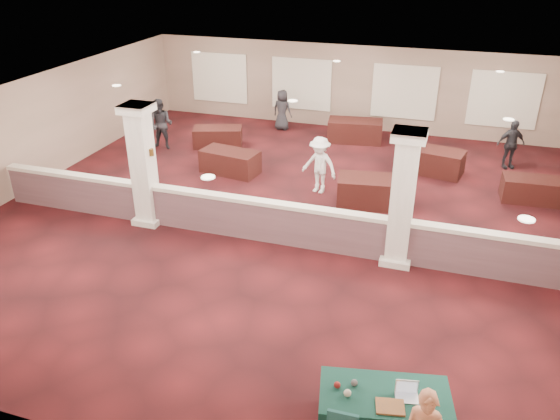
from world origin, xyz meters
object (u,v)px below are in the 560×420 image
(near_table, at_px, (383,412))
(far_table_front_left, at_px, (230,162))
(far_table_back_right, at_px, (432,161))
(far_table_back_left, at_px, (218,137))
(attendee_a, at_px, (161,124))
(attendee_d, at_px, (282,110))
(far_table_front_right, at_px, (533,190))
(far_table_front_center, at_px, (374,192))
(far_table_back_center, at_px, (355,131))
(attendee_b, at_px, (319,165))
(attendee_c, at_px, (511,144))

(near_table, xyz_separation_m, far_table_front_left, (-6.15, 8.79, -0.01))
(far_table_front_left, relative_size, far_table_back_right, 0.94)
(far_table_back_left, height_order, attendee_a, attendee_a)
(attendee_d, bearing_deg, near_table, 122.18)
(far_table_front_right, bearing_deg, far_table_front_center, -158.92)
(near_table, bearing_deg, attendee_d, 102.18)
(far_table_back_center, xyz_separation_m, attendee_b, (-0.17, -4.77, 0.46))
(near_table, relative_size, far_table_back_right, 1.01)
(far_table_back_right, relative_size, attendee_c, 1.19)
(far_table_back_right, height_order, attendee_d, attendee_d)
(near_table, distance_m, far_table_front_left, 10.73)
(attendee_c, bearing_deg, far_table_front_right, -101.80)
(attendee_c, bearing_deg, near_table, -125.49)
(near_table, height_order, far_table_front_center, far_table_front_center)
(far_table_front_center, xyz_separation_m, far_table_front_right, (4.30, 1.66, -0.06))
(attendee_a, bearing_deg, far_table_front_left, -27.69)
(far_table_back_left, bearing_deg, attendee_b, -31.52)
(far_table_back_left, distance_m, attendee_a, 2.04)
(attendee_a, distance_m, attendee_c, 11.79)
(far_table_back_right, height_order, attendee_c, attendee_c)
(far_table_back_left, distance_m, far_table_back_center, 5.04)
(attendee_a, xyz_separation_m, attendee_b, (6.22, -1.91, -0.04))
(far_table_front_left, bearing_deg, far_table_back_right, 18.00)
(far_table_back_left, bearing_deg, attendee_d, 57.39)
(attendee_a, bearing_deg, far_table_back_right, -0.65)
(far_table_front_left, bearing_deg, near_table, -55.05)
(far_table_front_left, height_order, far_table_front_right, far_table_front_left)
(far_table_front_center, bearing_deg, far_table_front_right, 21.08)
(far_table_back_left, xyz_separation_m, far_table_back_center, (4.60, 2.05, 0.05))
(far_table_front_center, relative_size, far_table_back_right, 1.04)
(near_table, relative_size, attendee_d, 1.25)
(far_table_back_center, relative_size, far_table_back_right, 1.02)
(attendee_c, bearing_deg, attendee_a, 164.53)
(far_table_back_center, relative_size, attendee_a, 1.10)
(far_table_back_center, distance_m, attendee_a, 7.02)
(far_table_front_left, distance_m, far_table_front_right, 9.07)
(far_table_front_center, distance_m, attendee_b, 1.78)
(far_table_back_left, xyz_separation_m, attendee_a, (-1.79, -0.81, 0.54))
(near_table, xyz_separation_m, attendee_d, (-5.89, 13.49, 0.41))
(attendee_a, bearing_deg, far_table_back_center, 19.47)
(near_table, relative_size, far_table_front_center, 0.97)
(far_table_front_left, height_order, far_table_back_center, far_table_back_center)
(far_table_back_center, bearing_deg, far_table_back_right, -37.16)
(attendee_a, bearing_deg, far_table_front_right, -7.67)
(near_table, height_order, attendee_c, attendee_c)
(near_table, bearing_deg, attendee_c, 67.52)
(far_table_front_right, xyz_separation_m, attendee_d, (-8.78, 3.99, 0.44))
(near_table, bearing_deg, attendee_b, 99.12)
(attendee_a, bearing_deg, far_table_front_center, -20.86)
(far_table_front_left, relative_size, attendee_b, 1.06)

